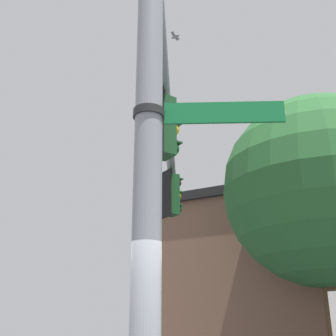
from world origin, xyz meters
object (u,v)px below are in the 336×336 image
street_name_sign (187,113)px  bird_flying (175,36)px  traffic_light_nearest_pole (164,127)px  traffic_light_mid_inner (172,195)px

street_name_sign → bird_flying: 7.99m
traffic_light_nearest_pole → traffic_light_mid_inner: bearing=145.2°
traffic_light_nearest_pole → street_name_sign: 3.10m
traffic_light_mid_inner → bird_flying: (0.79, -0.39, 4.13)m
traffic_light_mid_inner → street_name_sign: 6.93m
traffic_light_nearest_pole → traffic_light_mid_inner: (-3.27, 2.27, 0.00)m
traffic_light_mid_inner → street_name_sign: (5.80, -3.60, -1.20)m
traffic_light_nearest_pole → bird_flying: bird_flying is taller
traffic_light_nearest_pole → bird_flying: bearing=142.7°
street_name_sign → bird_flying: bearing=147.3°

